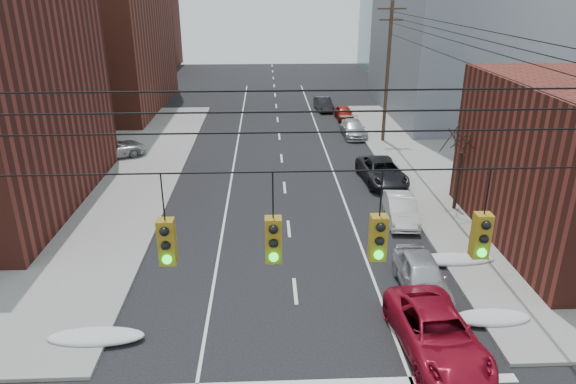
{
  "coord_description": "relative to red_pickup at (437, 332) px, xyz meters",
  "views": [
    {
      "loc": [
        -1.11,
        -6.54,
        12.02
      ],
      "look_at": [
        -0.14,
        15.8,
        3.0
      ],
      "focal_mm": 32.0,
      "sensor_mm": 36.0,
      "label": 1
    }
  ],
  "objects": [
    {
      "name": "building_brick_far",
      "position": [
        -30.73,
        66.0,
        5.24
      ],
      "size": [
        22.0,
        18.0,
        12.0
      ],
      "primitive_type": "cube",
      "color": "#532019",
      "rests_on": "ground"
    },
    {
      "name": "utility_pole_far",
      "position": [
        3.77,
        26.0,
        5.03
      ],
      "size": [
        2.2,
        0.28,
        11.0
      ],
      "color": "#473323",
      "rests_on": "ground"
    },
    {
      "name": "traffic_signals",
      "position": [
        -4.63,
        -5.03,
        6.41
      ],
      "size": [
        17.0,
        0.42,
        2.02
      ],
      "color": "black",
      "rests_on": "ground"
    },
    {
      "name": "bare_tree",
      "position": [
        4.85,
        12.0,
        1.57
      ],
      "size": [
        2.09,
        2.2,
        4.93
      ],
      "color": "black",
      "rests_on": "ground"
    },
    {
      "name": "snow_nw",
      "position": [
        -12.13,
        1.0,
        -0.55
      ],
      "size": [
        3.5,
        1.08,
        0.42
      ],
      "primitive_type": "ellipsoid",
      "color": "silver",
      "rests_on": "ground"
    },
    {
      "name": "snow_ne",
      "position": [
        2.67,
        1.5,
        -0.55
      ],
      "size": [
        3.0,
        1.08,
        0.42
      ],
      "primitive_type": "ellipsoid",
      "color": "silver",
      "rests_on": "ground"
    },
    {
      "name": "snow_east_far",
      "position": [
        2.67,
        6.0,
        -0.55
      ],
      "size": [
        4.0,
        1.08,
        0.42
      ],
      "primitive_type": "ellipsoid",
      "color": "silver",
      "rests_on": "ground"
    },
    {
      "name": "red_pickup",
      "position": [
        0.0,
        0.0,
        0.0
      ],
      "size": [
        2.92,
        5.62,
        1.51
      ],
      "primitive_type": "imported",
      "rotation": [
        0.0,
        0.0,
        0.08
      ],
      "color": "maroon",
      "rests_on": "ground"
    },
    {
      "name": "parked_car_a",
      "position": [
        0.57,
        3.79,
        0.0
      ],
      "size": [
        1.83,
        4.47,
        1.52
      ],
      "primitive_type": "imported",
      "rotation": [
        0.0,
        0.0,
        -0.01
      ],
      "color": "silver",
      "rests_on": "ground"
    },
    {
      "name": "parked_car_b",
      "position": [
        1.43,
        10.77,
        -0.06
      ],
      "size": [
        1.84,
        4.33,
        1.39
      ],
      "primitive_type": "imported",
      "rotation": [
        0.0,
        0.0,
        -0.09
      ],
      "color": "silver",
      "rests_on": "ground"
    },
    {
      "name": "parked_car_c",
      "position": [
        1.67,
        16.73,
        -0.01
      ],
      "size": [
        2.85,
        5.52,
        1.49
      ],
      "primitive_type": "imported",
      "rotation": [
        0.0,
        0.0,
        0.07
      ],
      "color": "black",
      "rests_on": "ground"
    },
    {
      "name": "parked_car_d",
      "position": [
        1.61,
        27.82,
        -0.09
      ],
      "size": [
        1.98,
        4.63,
        1.33
      ],
      "primitive_type": "imported",
      "rotation": [
        0.0,
        0.0,
        0.02
      ],
      "color": "#B2B2B7",
      "rests_on": "ground"
    },
    {
      "name": "parked_car_e",
      "position": [
        1.67,
        33.75,
        -0.12
      ],
      "size": [
        1.6,
        3.78,
        1.28
      ],
      "primitive_type": "imported",
      "rotation": [
        0.0,
        0.0,
        0.03
      ],
      "color": "maroon",
      "rests_on": "ground"
    },
    {
      "name": "parked_car_f",
      "position": [
        0.11,
        37.72,
        -0.09
      ],
      "size": [
        1.84,
        4.19,
        1.34
      ],
      "primitive_type": "imported",
      "rotation": [
        0.0,
        0.0,
        0.11
      ],
      "color": "black",
      "rests_on": "ground"
    },
    {
      "name": "lot_car_a",
      "position": [
        -19.63,
        14.33,
        0.1
      ],
      "size": [
        4.28,
        1.54,
        1.4
      ],
      "primitive_type": "imported",
      "rotation": [
        0.0,
        0.0,
        1.58
      ],
      "color": "silver",
      "rests_on": "sidewalk_nw"
    },
    {
      "name": "lot_car_b",
      "position": [
        -17.22,
        22.44,
        0.05
      ],
      "size": [
        5.22,
        3.97,
        1.32
      ],
      "primitive_type": "imported",
      "rotation": [
        0.0,
        0.0,
        2.0
      ],
      "color": "#ABACB0",
      "rests_on": "sidewalk_nw"
    },
    {
      "name": "lot_car_d",
      "position": [
        -20.78,
        16.62,
        0.18
      ],
      "size": [
        4.88,
        2.79,
        1.56
      ],
      "primitive_type": "imported",
      "rotation": [
        0.0,
        0.0,
        1.35
      ],
      "color": "silver",
      "rests_on": "sidewalk_nw"
    }
  ]
}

